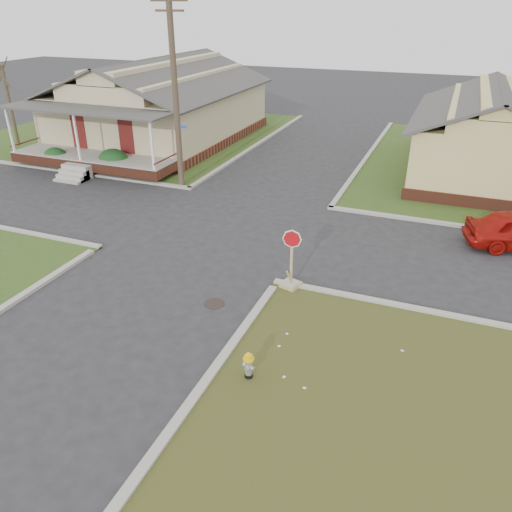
% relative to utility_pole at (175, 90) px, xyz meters
% --- Properties ---
extents(ground, '(120.00, 120.00, 0.00)m').
position_rel_utility_pole_xyz_m(ground, '(4.20, -8.90, -4.66)').
color(ground, '#252527').
rests_on(ground, ground).
extents(verge_far_left, '(19.00, 19.00, 0.05)m').
position_rel_utility_pole_xyz_m(verge_far_left, '(-8.80, 9.10, -4.64)').
color(verge_far_left, '#2F4B1A').
rests_on(verge_far_left, ground).
extents(curbs, '(80.00, 40.00, 0.12)m').
position_rel_utility_pole_xyz_m(curbs, '(4.20, -3.90, -4.66)').
color(curbs, '#A3A093').
rests_on(curbs, ground).
extents(manhole, '(0.64, 0.64, 0.01)m').
position_rel_utility_pole_xyz_m(manhole, '(6.40, -9.40, -4.66)').
color(manhole, black).
rests_on(manhole, ground).
extents(corner_house, '(10.10, 15.50, 5.30)m').
position_rel_utility_pole_xyz_m(corner_house, '(-5.80, 7.78, -2.38)').
color(corner_house, brown).
rests_on(corner_house, ground).
extents(side_house_yellow, '(7.60, 11.60, 4.70)m').
position_rel_utility_pole_xyz_m(side_house_yellow, '(14.20, 7.60, -2.47)').
color(side_house_yellow, brown).
rests_on(side_house_yellow, ground).
extents(utility_pole, '(1.80, 0.28, 9.00)m').
position_rel_utility_pole_xyz_m(utility_pole, '(0.00, 0.00, 0.00)').
color(utility_pole, '#3C2F23').
rests_on(utility_pole, ground).
extents(tree_far_left, '(0.22, 0.22, 4.90)m').
position_rel_utility_pole_xyz_m(tree_far_left, '(-13.80, 3.10, -2.16)').
color(tree_far_left, '#3C2F23').
rests_on(tree_far_left, verge_far_left).
extents(fire_hydrant, '(0.28, 0.28, 0.74)m').
position_rel_utility_pole_xyz_m(fire_hydrant, '(8.70, -12.18, -4.21)').
color(fire_hydrant, black).
rests_on(fire_hydrant, ground).
extents(stop_sign, '(0.57, 0.56, 2.03)m').
position_rel_utility_pole_xyz_m(stop_sign, '(8.29, -7.60, -4.17)').
color(stop_sign, '#9D8355').
rests_on(stop_sign, ground).
extents(hedge_left, '(1.44, 1.18, 1.10)m').
position_rel_utility_pole_xyz_m(hedge_left, '(-8.05, 0.16, -4.06)').
color(hedge_left, '#163E1A').
rests_on(hedge_left, verge_far_left).
extents(hedge_right, '(1.58, 1.30, 1.21)m').
position_rel_utility_pole_xyz_m(hedge_right, '(-4.48, 0.59, -4.01)').
color(hedge_right, '#163E1A').
rests_on(hedge_right, verge_far_left).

